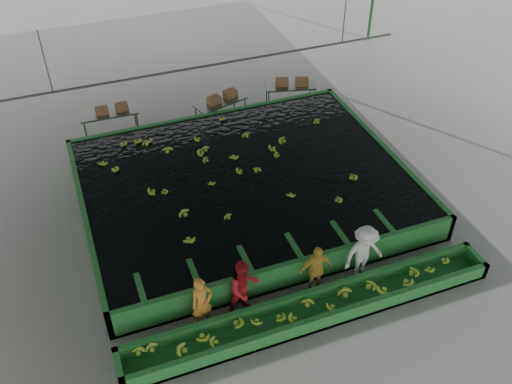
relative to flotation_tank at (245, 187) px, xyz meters
name	(u,v)px	position (x,y,z in m)	size (l,w,h in m)	color
ground	(262,227)	(0.00, -1.50, -0.45)	(80.00, 80.00, 0.00)	slate
shed_roof	(263,79)	(0.00, -1.50, 4.55)	(20.00, 22.00, 0.04)	gray
shed_posts	(262,161)	(0.00, -1.50, 2.05)	(20.00, 22.00, 5.00)	#1D572A
flotation_tank	(245,187)	(0.00, 0.00, 0.00)	(10.00, 8.00, 0.90)	#246F2E
tank_water	(245,177)	(0.00, 0.00, 0.40)	(9.70, 7.70, 0.00)	black
sorting_trough	(313,310)	(0.00, -5.10, -0.20)	(10.00, 1.00, 0.50)	#246F2E
cableway_rail	(208,66)	(0.00, 3.50, 2.55)	(0.08, 0.08, 14.00)	#59605B
rail_hanger_left	(45,62)	(-5.00, 3.50, 3.55)	(0.04, 0.04, 2.00)	#59605B
rail_hanger_right	(345,16)	(5.00, 3.50, 3.55)	(0.04, 0.04, 2.00)	#59605B
worker_a	(202,303)	(-2.68, -4.30, 0.33)	(0.57, 0.38, 1.57)	orange
worker_b	(244,288)	(-1.58, -4.30, 0.43)	(0.86, 0.67, 1.76)	maroon
worker_c	(316,270)	(0.41, -4.30, 0.34)	(0.92, 0.38, 1.57)	gold
worker_d	(364,253)	(1.82, -4.30, 0.44)	(1.15, 0.66, 1.77)	silver
packing_table_left	(111,123)	(-3.33, 5.25, 0.02)	(2.08, 0.83, 0.95)	#59605B
packing_table_mid	(221,111)	(0.71, 4.62, 0.00)	(1.98, 0.79, 0.90)	#59605B
packing_table_right	(290,95)	(3.65, 4.81, 0.00)	(1.97, 0.79, 0.90)	#59605B
box_stack_left	(112,112)	(-3.21, 5.21, 0.50)	(1.17, 0.32, 0.25)	brown
box_stack_mid	(222,100)	(0.81, 4.67, 0.45)	(1.23, 0.34, 0.27)	brown
box_stack_right	(292,85)	(3.71, 4.80, 0.45)	(1.27, 0.35, 0.27)	brown
floating_bananas	(236,163)	(0.00, 0.80, 0.40)	(8.90, 6.07, 0.12)	#93BC2A
trough_bananas	(314,306)	(0.00, -5.10, -0.05)	(9.14, 0.61, 0.12)	#93BC2A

